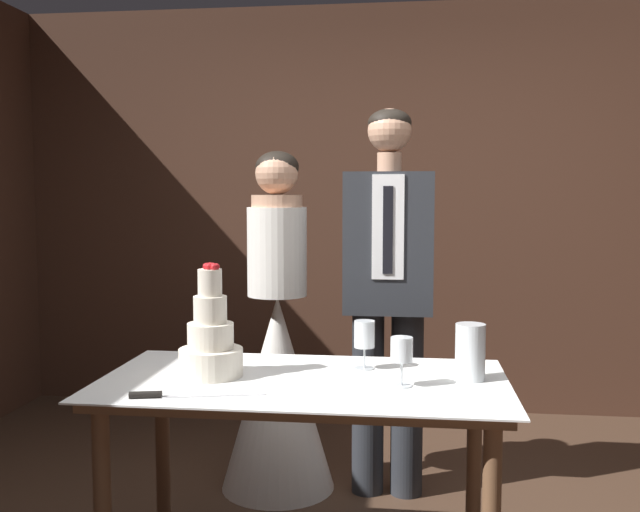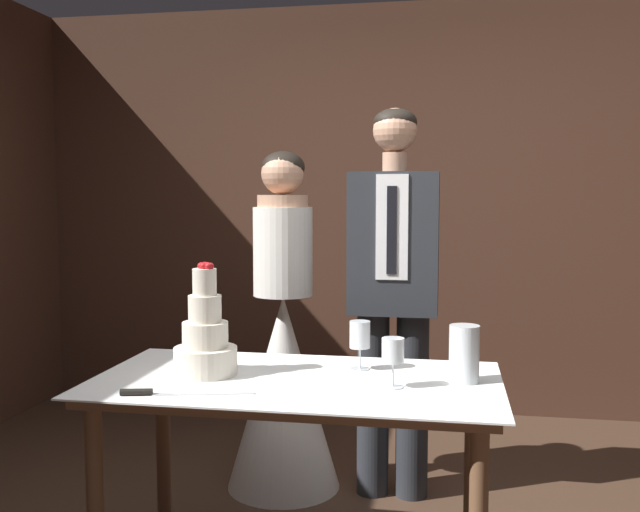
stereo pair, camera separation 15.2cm
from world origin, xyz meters
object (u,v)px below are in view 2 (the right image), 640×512
Objects in this scene: tiered_cake at (205,340)px; bride at (283,366)px; wine_glass_middle at (360,337)px; groom at (393,284)px; hurricane_candle at (464,355)px; cake_knife at (161,393)px; wine_glass_near at (393,352)px; cake_table at (296,406)px.

bride reaches higher than tiered_cake.
groom is (0.06, 0.75, 0.10)m from wine_glass_middle.
hurricane_candle is 0.11× the size of groom.
cake_knife is 1.00m from hurricane_candle.
cake_knife is 2.53× the size of wine_glass_near.
cake_table is at bearing -105.76° from groom.
wine_glass_middle is 0.38m from hurricane_candle.
tiered_cake is 0.89m from hurricane_candle.
bride reaches higher than cake_knife.
hurricane_candle is at bearing 26.11° from wine_glass_near.
cake_knife is at bearing -160.62° from hurricane_candle.
tiered_cake is 0.95× the size of cake_knife.
groom reaches higher than cake_table.
cake_table is 0.77× the size of groom.
bride is at bearing 121.29° from wine_glass_middle.
hurricane_candle is at bearing -16.79° from wine_glass_middle.
cake_table is at bearing 22.55° from cake_knife.
groom reaches higher than cake_knife.
cake_knife is at bearing -95.45° from bride.
hurricane_candle reaches higher than wine_glass_middle.
groom reaches higher than wine_glass_middle.
cake_table is 7.88× the size of wine_glass_middle.
tiered_cake is at bearing -93.95° from bride.
wine_glass_near is (0.71, 0.22, 0.11)m from cake_knife.
tiered_cake is at bearing -162.32° from wine_glass_middle.
cake_table is 0.40m from wine_glass_near.
wine_glass_middle is (0.20, 0.17, 0.21)m from cake_table.
groom reaches higher than hurricane_candle.
tiered_cake is (-0.32, 0.00, 0.22)m from cake_table.
wine_glass_near is at bearing -85.78° from groom.
bride is 0.66m from groom.
hurricane_candle is (0.37, -0.11, -0.03)m from wine_glass_middle.
wine_glass_middle is (0.57, 0.44, 0.11)m from cake_knife.
wine_glass_near reaches higher than cake_table.
tiered_cake reaches higher than wine_glass_middle.
groom is at bearing 57.54° from tiered_cake.
tiered_cake is at bearing 179.30° from cake_table.
cake_knife is at bearing -162.94° from wine_glass_near.
wine_glass_middle is 0.76m from groom.
groom is (-0.30, 0.86, 0.13)m from hurricane_candle.
cake_knife is at bearing -144.26° from cake_table.
cake_table is at bearing -139.22° from wine_glass_middle.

